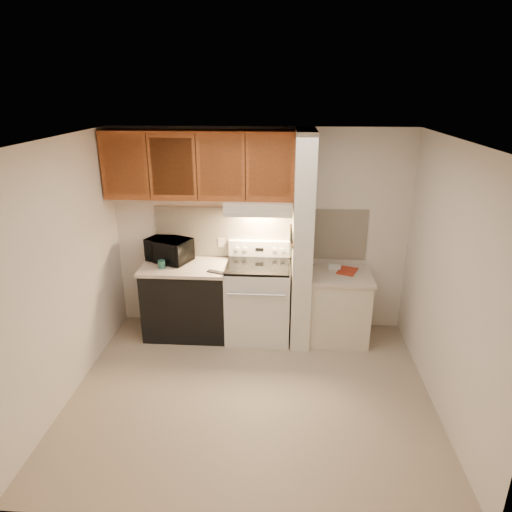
{
  "coord_description": "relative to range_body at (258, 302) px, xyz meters",
  "views": [
    {
      "loc": [
        0.31,
        -3.85,
        2.92
      ],
      "look_at": [
        0.0,
        0.75,
        1.2
      ],
      "focal_mm": 32.0,
      "sensor_mm": 36.0,
      "label": 1
    }
  ],
  "objects": [
    {
      "name": "knife_blade_d",
      "position": [
        0.38,
        0.02,
        0.76
      ],
      "size": [
        0.01,
        0.04,
        0.16
      ],
      "primitive_type": "cube",
      "color": "silver",
      "rests_on": "knife_strip"
    },
    {
      "name": "cab_door_b",
      "position": [
        -0.96,
        0.01,
        1.62
      ],
      "size": [
        0.46,
        0.01,
        0.63
      ],
      "primitive_type": "cube",
      "color": "#974920",
      "rests_on": "upper_cabinets"
    },
    {
      "name": "hood_lip",
      "position": [
        0.0,
        -0.08,
        1.12
      ],
      "size": [
        0.78,
        0.04,
        0.06
      ],
      "primitive_type": "cube",
      "color": "beige",
      "rests_on": "range_hood"
    },
    {
      "name": "range_backguard",
      "position": [
        0.0,
        0.28,
        0.59
      ],
      "size": [
        0.76,
        0.08,
        0.2
      ],
      "primitive_type": "cube",
      "color": "silver",
      "rests_on": "range_body"
    },
    {
      "name": "knife_handle_e",
      "position": [
        0.38,
        0.1,
        0.91
      ],
      "size": [
        0.02,
        0.02,
        0.1
      ],
      "primitive_type": "cylinder",
      "color": "black",
      "rests_on": "knife_strip"
    },
    {
      "name": "white_box",
      "position": [
        0.92,
        0.17,
        0.41
      ],
      "size": [
        0.16,
        0.12,
        0.04
      ],
      "primitive_type": "cube",
      "rotation": [
        0.0,
        0.0,
        -0.19
      ],
      "color": "white",
      "rests_on": "right_countertop"
    },
    {
      "name": "outlet",
      "position": [
        -0.48,
        0.32,
        0.64
      ],
      "size": [
        0.08,
        0.01,
        0.12
      ],
      "primitive_type": "cube",
      "color": "beige",
      "rests_on": "backsplash"
    },
    {
      "name": "range_knob_left_inner",
      "position": [
        -0.18,
        0.24,
        0.59
      ],
      "size": [
        0.05,
        0.02,
        0.05
      ],
      "primitive_type": "cylinder",
      "rotation": [
        1.57,
        0.0,
        0.0
      ],
      "color": "silver",
      "rests_on": "range_backguard"
    },
    {
      "name": "cab_door_d",
      "position": [
        0.13,
        0.01,
        1.62
      ],
      "size": [
        0.46,
        0.01,
        0.63
      ],
      "primitive_type": "cube",
      "color": "#974920",
      "rests_on": "upper_cabinets"
    },
    {
      "name": "cooktop",
      "position": [
        0.0,
        0.0,
        0.48
      ],
      "size": [
        0.74,
        0.64,
        0.03
      ],
      "primitive_type": "cube",
      "color": "black",
      "rests_on": "range_body"
    },
    {
      "name": "oven_window",
      "position": [
        0.0,
        -0.32,
        0.04
      ],
      "size": [
        0.5,
        0.01,
        0.3
      ],
      "primitive_type": "cube",
      "color": "black",
      "rests_on": "range_body"
    },
    {
      "name": "right_countertop",
      "position": [
        0.97,
        -0.01,
        0.37
      ],
      "size": [
        0.74,
        0.64,
        0.04
      ],
      "primitive_type": "cube",
      "color": "beige",
      "rests_on": "right_cab_base"
    },
    {
      "name": "cab_door_c",
      "position": [
        -0.42,
        0.01,
        1.62
      ],
      "size": [
        0.46,
        0.01,
        0.63
      ],
      "primitive_type": "cube",
      "color": "#974920",
      "rests_on": "upper_cabinets"
    },
    {
      "name": "backsplash",
      "position": [
        0.0,
        0.33,
        0.78
      ],
      "size": [
        2.6,
        0.02,
        0.63
      ],
      "primitive_type": "cube",
      "color": "#FCEBCE",
      "rests_on": "wall_back"
    },
    {
      "name": "knife_blade_a",
      "position": [
        0.38,
        -0.2,
        0.76
      ],
      "size": [
        0.01,
        0.03,
        0.16
      ],
      "primitive_type": "cube",
      "color": "silver",
      "rests_on": "knife_strip"
    },
    {
      "name": "pillar_trim",
      "position": [
        0.39,
        -0.01,
        0.84
      ],
      "size": [
        0.01,
        0.7,
        0.04
      ],
      "primitive_type": "cube",
      "color": "#974920",
      "rests_on": "partition_pillar"
    },
    {
      "name": "range_knob_right_inner",
      "position": [
        0.18,
        0.24,
        0.59
      ],
      "size": [
        0.05,
        0.02,
        0.05
      ],
      "primitive_type": "cylinder",
      "rotation": [
        1.57,
        0.0,
        0.0
      ],
      "color": "silver",
      "rests_on": "range_backguard"
    },
    {
      "name": "range_display",
      "position": [
        0.0,
        0.24,
        0.59
      ],
      "size": [
        0.1,
        0.01,
        0.04
      ],
      "primitive_type": "cube",
      "color": "black",
      "rests_on": "range_backguard"
    },
    {
      "name": "oven_handle",
      "position": [
        0.0,
        -0.35,
        0.26
      ],
      "size": [
        0.65,
        0.02,
        0.02
      ],
      "primitive_type": "cylinder",
      "rotation": [
        0.0,
        1.57,
        0.0
      ],
      "color": "silver",
      "rests_on": "range_body"
    },
    {
      "name": "knife_blade_b",
      "position": [
        0.38,
        -0.14,
        0.75
      ],
      "size": [
        0.01,
        0.04,
        0.18
      ],
      "primitive_type": "cube",
      "color": "silver",
      "rests_on": "knife_strip"
    },
    {
      "name": "spoon_rest",
      "position": [
        -0.48,
        -0.19,
        0.46
      ],
      "size": [
        0.22,
        0.13,
        0.01
      ],
      "primitive_type": "cube",
      "rotation": [
        0.0,
        0.0,
        -0.36
      ],
      "color": "black",
      "rests_on": "left_countertop"
    },
    {
      "name": "partition_pillar",
      "position": [
        0.51,
        -0.01,
        0.79
      ],
      "size": [
        0.22,
        0.7,
        2.5
      ],
      "primitive_type": "cube",
      "color": "silver",
      "rests_on": "floor"
    },
    {
      "name": "upper_cabinets",
      "position": [
        -0.69,
        0.17,
        1.62
      ],
      "size": [
        2.18,
        0.33,
        0.77
      ],
      "primitive_type": "cube",
      "color": "#974920",
      "rests_on": "wall_back"
    },
    {
      "name": "oven_mitt",
      "position": [
        0.38,
        0.17,
        0.69
      ],
      "size": [
        0.03,
        0.11,
        0.27
      ],
      "primitive_type": "cube",
      "color": "gray",
      "rests_on": "partition_pillar"
    },
    {
      "name": "range_body",
      "position": [
        0.0,
        0.0,
        0.0
      ],
      "size": [
        0.76,
        0.65,
        0.92
      ],
      "primitive_type": "cube",
      "color": "silver",
      "rests_on": "floor"
    },
    {
      "name": "range_knob_right_outer",
      "position": [
        0.28,
        0.24,
        0.59
      ],
      "size": [
        0.05,
        0.02,
        0.05
      ],
      "primitive_type": "cylinder",
      "rotation": [
        1.57,
        0.0,
        0.0
      ],
      "color": "silver",
      "rests_on": "range_backguard"
    },
    {
      "name": "cab_door_a",
      "position": [
        -1.51,
        0.01,
        1.62
      ],
      "size": [
        0.46,
        0.01,
        0.63
      ],
      "primitive_type": "cube",
      "color": "#974920",
      "rests_on": "upper_cabinets"
    },
    {
      "name": "ceiling",
      "position": [
        0.0,
        -1.16,
        2.04
      ],
      "size": [
        3.6,
        3.6,
        0.0
      ],
      "primitive_type": "plane",
      "rotation": [
        3.14,
        0.0,
        0.0
      ],
      "color": "white",
      "rests_on": "wall_back"
    },
    {
      "name": "cab_gap_a",
      "position": [
        -1.23,
        0.01,
        1.62
      ],
      "size": [
        0.01,
        0.01,
        0.73
      ],
      "primitive_type": "cube",
      "color": "black",
      "rests_on": "upper_cabinets"
    },
    {
      "name": "knife_strip",
      "position": [
        0.39,
        -0.06,
        0.86
      ],
      "size": [
        0.02,
        0.42,
        0.04
      ],
      "primitive_type": "cube",
      "color": "black",
      "rests_on": "partition_pillar"
    },
    {
      "name": "cab_gap_b",
      "position": [
        -0.69,
        0.01,
        1.62
      ],
      "size": [
        0.01,
        0.01,
        0.73
      ],
      "primitive_type": "cube",
      "color": "black",
      "rests_on": "upper_cabinets"
    },
    {
      "name": "right_cab_base",
      "position": [
        0.97,
        -0.01,
        -0.06
      ],
      "size": [
        0.7,
        0.6,
        0.81
      ],
      "primitive_type": "cube",
      "color": "beige",
      "rests_on": "floor"
    },
    {
      "name": "dishwasher_front",
      "position": [
        -0.88,
        0.01,
        -0.03
      ],
      "size": [
        1.0,
        0.63,
        0.87
      ],
      "primitive_type": "cube",
      "color": "black",
      "rests_on": "floor"
    },
    {
      "name": "knife_blade_e",
      "position": [
        0.38,
        0.09,
        0.75
      ],
      "size": [
        0.01,
        0.04,
        0.18
      ],
      "primitive_type": "cube",
      "color": "silver",
      "rests_on": "knife_strip"
    },
    {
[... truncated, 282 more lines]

